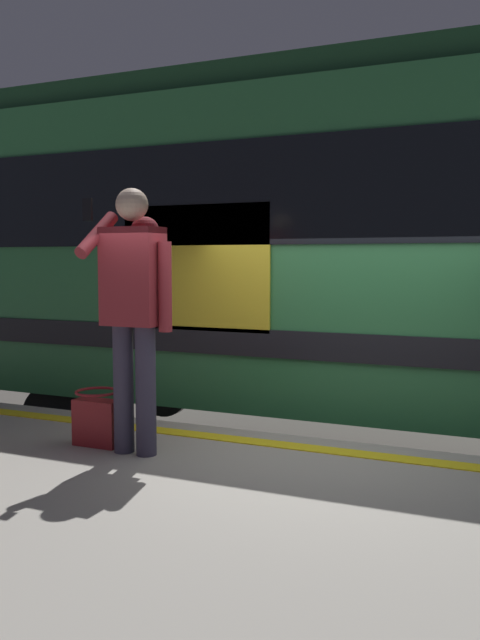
{
  "coord_description": "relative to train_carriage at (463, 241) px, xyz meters",
  "views": [
    {
      "loc": [
        -1.43,
        4.76,
        2.33
      ],
      "look_at": [
        0.53,
        0.3,
        1.88
      ],
      "focal_mm": 37.55,
      "sensor_mm": 36.0,
      "label": 1
    }
  ],
  "objects": [
    {
      "name": "train_carriage",
      "position": [
        0.0,
        0.0,
        0.0
      ],
      "size": [
        12.33,
        2.88,
        3.92
      ],
      "color": "#2D723F",
      "rests_on": "ground"
    },
    {
      "name": "passenger",
      "position": [
        1.86,
        2.91,
        -0.44
      ],
      "size": [
        0.57,
        0.55,
        1.82
      ],
      "color": "#383347",
      "rests_on": "platform"
    },
    {
      "name": "ground_plane",
      "position": [
        0.79,
        2.02,
        -2.5
      ],
      "size": [
        25.92,
        25.92,
        0.0
      ],
      "primitive_type": "plane",
      "color": "#4C4742"
    },
    {
      "name": "handbag",
      "position": [
        2.21,
        2.86,
        -1.32
      ],
      "size": [
        0.35,
        0.31,
        0.4
      ],
      "color": "maroon",
      "rests_on": "platform"
    },
    {
      "name": "safety_line",
      "position": [
        0.79,
        2.32,
        -1.51
      ],
      "size": [
        16.94,
        0.16,
        0.01
      ],
      "primitive_type": "cube",
      "color": "yellow",
      "rests_on": "platform"
    },
    {
      "name": "track_rail_near",
      "position": [
        0.79,
        0.71,
        -2.42
      ],
      "size": [
        22.47,
        0.08,
        0.16
      ],
      "primitive_type": "cube",
      "color": "slate",
      "rests_on": "ground"
    },
    {
      "name": "track_rail_far",
      "position": [
        0.79,
        -0.72,
        -2.42
      ],
      "size": [
        22.47,
        0.08,
        0.16
      ],
      "primitive_type": "cube",
      "color": "slate",
      "rests_on": "ground"
    }
  ]
}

